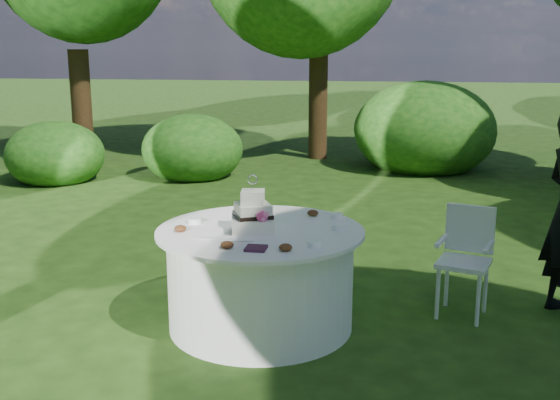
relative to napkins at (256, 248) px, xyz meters
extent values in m
plane|color=#1C370F|center=(-0.07, 0.51, -0.78)|extent=(80.00, 80.00, 0.00)
cube|color=#431D32|center=(0.00, 0.00, 0.00)|extent=(0.14, 0.14, 0.02)
ellipsoid|color=white|center=(-0.28, 0.17, 0.00)|extent=(0.48, 0.07, 0.01)
cylinder|color=white|center=(-0.07, 0.51, -0.41)|extent=(1.40, 1.40, 0.74)
cylinder|color=white|center=(-0.07, 0.51, -0.02)|extent=(1.56, 1.56, 0.03)
cube|color=white|center=(-0.12, 0.47, 0.04)|extent=(0.38, 0.38, 0.10)
cube|color=white|center=(-0.12, 0.47, 0.14)|extent=(0.32, 0.32, 0.10)
cube|color=white|center=(-0.12, 0.47, 0.24)|extent=(0.19, 0.19, 0.10)
cube|color=black|center=(-0.12, 0.47, 0.11)|extent=(0.34, 0.34, 0.03)
sphere|color=#BC376F|center=(-0.03, 0.36, 0.13)|extent=(0.08, 0.08, 0.08)
cylinder|color=silver|center=(-0.12, 0.47, 0.32)|extent=(0.01, 0.01, 0.05)
torus|color=silver|center=(-0.12, 0.47, 0.38)|extent=(0.08, 0.02, 0.08)
cube|color=white|center=(1.47, 0.97, -0.34)|extent=(0.48, 0.48, 0.04)
cube|color=white|center=(1.52, 1.13, -0.10)|extent=(0.38, 0.15, 0.38)
cylinder|color=silver|center=(1.27, 0.86, -0.57)|extent=(0.03, 0.03, 0.42)
cylinder|color=silver|center=(1.57, 0.77, -0.57)|extent=(0.03, 0.03, 0.42)
cylinder|color=white|center=(1.36, 1.16, -0.57)|extent=(0.03, 0.03, 0.42)
cylinder|color=silver|center=(1.66, 1.07, -0.57)|extent=(0.03, 0.03, 0.42)
cube|color=white|center=(1.29, 1.02, -0.18)|extent=(0.13, 0.34, 0.03)
cube|color=silver|center=(1.64, 0.91, -0.18)|extent=(0.13, 0.34, 0.03)
cylinder|color=white|center=(-0.34, 0.98, 0.01)|extent=(0.10, 0.10, 0.04)
cylinder|color=white|center=(0.38, 0.13, 0.01)|extent=(0.10, 0.10, 0.04)
cylinder|color=white|center=(-0.61, 0.59, 0.01)|extent=(0.10, 0.10, 0.04)
cylinder|color=white|center=(0.51, 0.59, 0.01)|extent=(0.10, 0.10, 0.04)
cylinder|color=white|center=(0.46, 0.93, 0.01)|extent=(0.10, 0.10, 0.04)
ellipsoid|color=#562D16|center=(-0.20, -0.01, 0.02)|extent=(0.09, 0.09, 0.05)
ellipsoid|color=#562D16|center=(0.20, 0.00, 0.02)|extent=(0.09, 0.09, 0.05)
ellipsoid|color=#562D16|center=(0.26, 0.97, 0.02)|extent=(0.09, 0.09, 0.05)
ellipsoid|color=#562D16|center=(-0.64, 0.34, 0.02)|extent=(0.09, 0.09, 0.05)
camera|label=1|loc=(0.88, -4.12, 1.30)|focal=42.00mm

